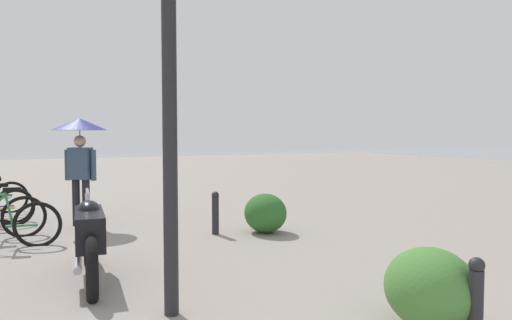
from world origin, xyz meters
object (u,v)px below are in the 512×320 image
(lamppost, at_px, (169,39))
(pedestrian, at_px, (80,141))
(bicycle_green, at_px, (0,225))
(bollard_mid, at_px, (215,212))
(bollard_near, at_px, (476,300))
(motorcycle, at_px, (89,237))

(lamppost, xyz_separation_m, pedestrian, (5.07, 0.27, -1.02))
(bicycle_green, height_order, bollard_mid, bicycle_green)
(bicycle_green, distance_m, bollard_mid, 3.35)
(pedestrian, relative_size, bollard_near, 2.76)
(lamppost, xyz_separation_m, bollard_near, (-1.76, -2.04, -2.23))
(bollard_near, relative_size, bollard_mid, 0.99)
(lamppost, relative_size, bicycle_green, 2.24)
(lamppost, bearing_deg, pedestrian, 3.09)
(bicycle_green, xyz_separation_m, bollard_mid, (-0.53, -3.30, 0.03))
(motorcycle, xyz_separation_m, bicycle_green, (2.21, 1.03, -0.14))
(lamppost, distance_m, bollard_mid, 4.27)
(bollard_near, bearing_deg, pedestrian, 18.67)
(bicycle_green, distance_m, pedestrian, 2.24)
(lamppost, distance_m, bicycle_green, 4.66)
(bicycle_green, xyz_separation_m, bollard_near, (-5.51, -3.62, 0.03))
(bollard_near, bearing_deg, motorcycle, 38.13)
(motorcycle, height_order, bollard_mid, motorcycle)
(motorcycle, relative_size, pedestrian, 1.07)
(bollard_near, bearing_deg, lamppost, 49.12)
(motorcycle, height_order, pedestrian, pedestrian)
(pedestrian, xyz_separation_m, bollard_near, (-6.84, -2.31, -1.22))
(bollard_mid, bearing_deg, bicycle_green, 80.87)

